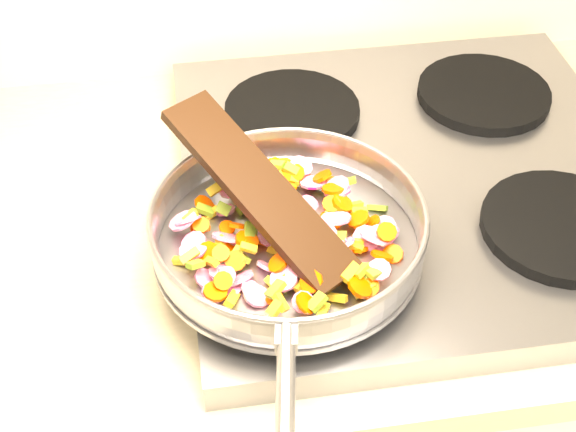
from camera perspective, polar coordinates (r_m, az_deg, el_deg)
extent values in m
cube|color=#939399|center=(1.07, 8.89, 2.53)|extent=(0.60, 0.60, 0.04)
cylinder|color=black|center=(0.92, 3.02, -2.58)|extent=(0.19, 0.19, 0.02)
cylinder|color=black|center=(1.01, 18.84, -0.70)|extent=(0.19, 0.19, 0.02)
cylinder|color=black|center=(1.13, 0.29, 7.49)|extent=(0.19, 0.19, 0.02)
cylinder|color=black|center=(1.20, 13.74, 8.47)|extent=(0.19, 0.19, 0.02)
cylinder|color=#9E9EA5|center=(0.91, 0.00, -2.12)|extent=(0.31, 0.31, 0.01)
torus|color=#9E9EA5|center=(0.90, 0.00, -0.87)|extent=(0.35, 0.35, 0.05)
torus|color=#9E9EA5|center=(0.88, 0.00, 0.19)|extent=(0.31, 0.31, 0.01)
cylinder|color=#9E9EA5|center=(0.72, -0.19, -13.81)|extent=(0.05, 0.19, 0.02)
cube|color=#9E9EA5|center=(0.78, -0.12, -8.62)|extent=(0.03, 0.03, 0.02)
cylinder|color=#DA156C|center=(0.92, -7.49, -0.33)|extent=(0.04, 0.04, 0.02)
cube|color=olive|center=(0.93, 7.15, -0.66)|extent=(0.02, 0.02, 0.01)
cylinder|color=#FA4B00|center=(0.94, 3.41, 0.83)|extent=(0.04, 0.04, 0.01)
cylinder|color=#DA156C|center=(0.95, 3.45, 2.04)|extent=(0.04, 0.05, 0.03)
cylinder|color=#DA156C|center=(0.89, 3.35, -1.84)|extent=(0.03, 0.03, 0.02)
cube|color=yellow|center=(0.98, -0.13, 2.37)|extent=(0.02, 0.01, 0.01)
cylinder|color=#DA156C|center=(0.87, -4.81, -4.02)|extent=(0.03, 0.03, 0.01)
cylinder|color=#DA156C|center=(0.86, -0.29, -4.46)|extent=(0.04, 0.04, 0.02)
cylinder|color=#FA4B00|center=(0.97, 2.44, 2.84)|extent=(0.03, 0.03, 0.02)
cube|color=yellow|center=(0.85, 2.21, -4.79)|extent=(0.01, 0.02, 0.02)
cube|color=olive|center=(0.93, -2.53, -0.74)|extent=(0.02, 0.01, 0.02)
cylinder|color=#FA4B00|center=(0.97, -0.08, 2.15)|extent=(0.03, 0.04, 0.02)
cylinder|color=#FA4B00|center=(0.91, -3.67, -0.68)|extent=(0.02, 0.02, 0.02)
cylinder|color=#DA156C|center=(0.92, 6.35, -1.59)|extent=(0.04, 0.04, 0.02)
cube|color=olive|center=(0.93, -4.63, 0.52)|extent=(0.02, 0.02, 0.02)
cube|color=yellow|center=(0.94, 5.03, 0.32)|extent=(0.02, 0.01, 0.01)
cylinder|color=#FA4B00|center=(0.91, -1.50, -1.44)|extent=(0.03, 0.04, 0.02)
cylinder|color=#DA156C|center=(0.86, -2.57, -5.31)|extent=(0.02, 0.03, 0.02)
cube|color=olive|center=(0.90, 2.93, -1.16)|extent=(0.02, 0.02, 0.02)
cube|color=olive|center=(0.93, 3.27, 0.17)|extent=(0.02, 0.02, 0.02)
cube|color=yellow|center=(0.95, -1.97, 0.74)|extent=(0.02, 0.02, 0.01)
cylinder|color=#DA156C|center=(0.95, -4.20, 1.99)|extent=(0.04, 0.04, 0.02)
cylinder|color=#DA156C|center=(0.89, 2.94, -3.60)|extent=(0.04, 0.04, 0.02)
cube|color=yellow|center=(0.90, 4.64, -2.16)|extent=(0.03, 0.02, 0.01)
cylinder|color=#DA156C|center=(0.97, 1.80, 2.40)|extent=(0.04, 0.04, 0.01)
cube|color=olive|center=(0.94, -0.54, 1.32)|extent=(0.02, 0.02, 0.01)
cylinder|color=#FA4B00|center=(0.94, -2.41, 0.79)|extent=(0.03, 0.03, 0.02)
cylinder|color=#DA156C|center=(0.96, 1.46, 0.77)|extent=(0.04, 0.04, 0.02)
cube|color=yellow|center=(0.88, -2.83, -2.27)|extent=(0.02, 0.01, 0.01)
cylinder|color=#FA4B00|center=(0.84, -0.98, -5.87)|extent=(0.02, 0.02, 0.01)
cylinder|color=#FA4B00|center=(0.88, 4.37, -3.73)|extent=(0.03, 0.03, 0.01)
cube|color=yellow|center=(0.94, -0.36, 1.05)|extent=(0.02, 0.01, 0.02)
cube|color=olive|center=(0.84, -0.89, -5.23)|extent=(0.03, 0.02, 0.02)
cylinder|color=#FA4B00|center=(0.94, -0.78, 1.22)|extent=(0.02, 0.02, 0.01)
cube|color=yellow|center=(0.98, 0.57, 2.88)|extent=(0.02, 0.03, 0.01)
cube|color=olive|center=(0.87, 4.18, -3.81)|extent=(0.03, 0.02, 0.01)
cylinder|color=#FA4B00|center=(0.89, 1.86, -3.11)|extent=(0.04, 0.04, 0.02)
cylinder|color=#DA156C|center=(0.90, 6.14, -1.62)|extent=(0.04, 0.03, 0.03)
cube|color=olive|center=(0.86, -6.59, -3.44)|extent=(0.02, 0.02, 0.02)
cube|color=olive|center=(0.82, 2.07, -6.13)|extent=(0.03, 0.02, 0.02)
cube|color=yellow|center=(0.95, 4.66, 0.74)|extent=(0.03, 0.02, 0.01)
cylinder|color=#FA4B00|center=(0.92, -6.21, -0.65)|extent=(0.03, 0.03, 0.01)
cylinder|color=#DA156C|center=(0.91, -4.13, -1.80)|extent=(0.03, 0.03, 0.02)
cylinder|color=#FA4B00|center=(0.87, -4.80, -2.66)|extent=(0.02, 0.02, 0.01)
cylinder|color=#FA4B00|center=(0.87, -0.31, -3.24)|extent=(0.02, 0.03, 0.02)
cylinder|color=#DA156C|center=(0.83, 1.08, -6.14)|extent=(0.03, 0.03, 0.02)
cube|color=olive|center=(0.98, -0.66, 2.62)|extent=(0.02, 0.03, 0.01)
cylinder|color=#FA4B00|center=(0.98, -0.86, 3.47)|extent=(0.04, 0.04, 0.02)
cylinder|color=#FA4B00|center=(0.92, -4.35, -0.84)|extent=(0.02, 0.02, 0.01)
cylinder|color=#DA156C|center=(0.90, -4.36, -1.52)|extent=(0.04, 0.04, 0.03)
cylinder|color=#DA156C|center=(0.91, 3.43, -0.15)|extent=(0.04, 0.04, 0.02)
cube|color=olive|center=(0.86, 2.32, -3.99)|extent=(0.03, 0.02, 0.01)
cylinder|color=#DA156C|center=(0.87, 1.32, -3.32)|extent=(0.04, 0.04, 0.02)
cylinder|color=#FA4B00|center=(0.93, 6.01, -0.46)|extent=(0.02, 0.03, 0.02)
cylinder|color=#FA4B00|center=(0.88, -3.77, -3.20)|extent=(0.03, 0.03, 0.02)
cylinder|color=#FA4B00|center=(0.88, 6.70, -2.82)|extent=(0.03, 0.03, 0.02)
cylinder|color=#DA156C|center=(0.88, -1.37, -3.66)|extent=(0.03, 0.03, 0.03)
cube|color=yellow|center=(0.86, -0.99, -4.94)|extent=(0.02, 0.03, 0.01)
cube|color=olive|center=(0.96, 4.38, 2.48)|extent=(0.02, 0.01, 0.01)
cube|color=yellow|center=(0.87, -7.02, -2.81)|extent=(0.02, 0.02, 0.02)
cylinder|color=#DA156C|center=(0.95, 3.55, 1.86)|extent=(0.04, 0.04, 0.01)
cube|color=yellow|center=(0.85, -4.02, -5.92)|extent=(0.02, 0.03, 0.02)
cylinder|color=#FA4B00|center=(0.98, -1.87, 3.35)|extent=(0.03, 0.03, 0.01)
cube|color=olive|center=(0.95, -2.83, 1.07)|extent=(0.02, 0.02, 0.01)
cube|color=olive|center=(0.90, 1.36, -1.02)|extent=(0.02, 0.02, 0.01)
cube|color=olive|center=(0.90, -2.75, -1.10)|extent=(0.02, 0.02, 0.02)
cylinder|color=#DA156C|center=(0.87, -3.54, -4.45)|extent=(0.04, 0.04, 0.03)
cylinder|color=#FA4B00|center=(0.93, 3.12, 0.85)|extent=(0.03, 0.03, 0.01)
cylinder|color=#FA4B00|center=(0.86, -0.70, -3.34)|extent=(0.03, 0.03, 0.02)
cube|color=olive|center=(0.95, -1.04, 0.67)|extent=(0.03, 0.02, 0.02)
cylinder|color=#FA4B00|center=(0.99, -1.41, 2.79)|extent=(0.02, 0.03, 0.02)
cylinder|color=#FA4B00|center=(0.98, -0.24, 3.42)|extent=(0.03, 0.03, 0.03)
cylinder|color=#DA156C|center=(0.92, 6.94, -1.41)|extent=(0.04, 0.04, 0.03)
cube|color=olive|center=(0.89, 2.69, -1.91)|extent=(0.03, 0.02, 0.02)
cube|color=yellow|center=(0.94, -6.96, -0.17)|extent=(0.02, 0.01, 0.02)
cube|color=olive|center=(0.91, 2.53, -1.81)|extent=(0.03, 0.02, 0.01)
cube|color=yellow|center=(0.91, 0.11, -1.09)|extent=(0.01, 0.02, 0.02)
cube|color=olive|center=(0.97, -3.84, 3.07)|extent=(0.02, 0.01, 0.02)
cylinder|color=#DA156C|center=(0.92, -7.14, -0.31)|extent=(0.04, 0.03, 0.03)
cube|color=olive|center=(0.87, 3.74, -3.82)|extent=(0.02, 0.02, 0.01)
cube|color=yellow|center=(0.94, -5.41, 0.23)|extent=(0.02, 0.02, 0.01)
cube|color=yellow|center=(0.85, 5.26, -3.91)|extent=(0.02, 0.02, 0.01)
cylinder|color=#DA156C|center=(0.86, -5.35, -5.46)|extent=(0.04, 0.03, 0.02)
cylinder|color=#FA4B00|center=(0.93, -6.25, -0.87)|extent=(0.03, 0.03, 0.03)
cube|color=yellow|center=(0.97, -0.86, 2.80)|extent=(0.02, 0.01, 0.01)
cylinder|color=#FA4B00|center=(0.95, 3.25, 1.95)|extent=(0.04, 0.04, 0.01)
cylinder|color=#FA4B00|center=(0.85, -5.18, -5.38)|extent=(0.03, 0.03, 0.01)
cylinder|color=#FA4B00|center=(0.82, 1.28, -6.22)|extent=(0.03, 0.03, 0.02)
cube|color=yellow|center=(0.90, -0.91, -2.47)|extent=(0.02, 0.02, 0.02)
cube|color=yellow|center=(0.86, 5.44, -5.20)|extent=(0.03, 0.02, 0.01)
cylinder|color=#FA4B00|center=(0.90, 7.03, -1.14)|extent=(0.03, 0.03, 0.02)
cube|color=olive|center=(0.87, 5.40, -4.08)|extent=(0.02, 0.02, 0.01)
cube|color=olive|center=(0.89, -3.42, -2.23)|extent=(0.02, 0.02, 0.01)
cube|color=yellow|center=(0.89, -7.48, -3.18)|extent=(0.03, 0.02, 0.01)
cube|color=olive|center=(0.91, 3.43, -1.60)|extent=(0.02, 0.02, 0.01)
cylinder|color=#FA4B00|center=(0.85, -4.65, -4.63)|extent=(0.03, 0.03, 0.02)
cube|color=yellow|center=(0.86, -0.03, -3.95)|extent=(0.02, 0.02, 0.01)
cylinder|color=#DA156C|center=(0.86, -4.56, -4.46)|extent=(0.04, 0.04, 0.03)
cube|color=yellow|center=(0.96, -3.94, 2.16)|extent=(0.01, 0.02, 0.01)
cylinder|color=#FA4B00|center=(0.90, -4.18, -2.21)|extent=(0.03, 0.03, 0.02)
cube|color=olive|center=(0.95, -3.08, 0.59)|extent=(0.02, 0.02, 0.02)
cube|color=yellow|center=(0.92, 2.59, -0.62)|extent=(0.01, 0.03, 0.01)
cube|color=olive|center=(0.90, 3.74, -1.54)|extent=(0.02, 0.03, 0.01)
cube|color=yellow|center=(0.95, -3.53, 2.10)|extent=(0.03, 0.02, 0.02)
cylinder|color=#FA4B00|center=(0.89, -5.76, -2.64)|extent=(0.03, 0.03, 0.02)
cylinder|color=#FA4B00|center=(0.93, 3.86, 0.90)|extent=(0.03, 0.04, 0.02)
cube|color=yellow|center=(0.98, 0.49, 2.50)|extent=(0.01, 0.02, 0.02)
cube|color=yellow|center=(0.90, -4.85, -2.04)|extent=(0.01, 0.02, 0.01)
cylinder|color=#FA4B00|center=(0.89, -2.93, -1.72)|extent=(0.04, 0.04, 0.02)
cube|color=olive|center=(0.98, 0.24, 3.36)|extent=(0.02, 0.02, 0.01)
cube|color=olive|center=(0.93, 1.12, -0.16)|extent=(0.02, 0.02, 0.02)
cube|color=olive|center=(0.96, 6.37, 0.59)|extent=(0.03, 0.02, 0.02)
cylinder|color=#DA156C|center=(0.90, -1.40, -1.40)|extent=(0.03, 0.03, 0.02)
cylinder|color=#DA156C|center=(0.91, -6.72, -1.93)|extent=(0.04, 0.04, 0.02)
cube|color=yellow|center=(0.96, -3.81, 1.98)|extent=(0.02, 0.03, 0.01)
cylinder|color=#FA4B00|center=(0.99, -0.96, 2.65)|extent=(0.03, 0.04, 0.02)
cylinder|color=#DA156C|center=(0.88, 3.85, -3.12)|extent=(0.03, 0.03, 0.02)
cylinder|color=#DA156C|center=(0.85, -2.20, -5.70)|extent=(0.04, 0.04, 0.02)
cylinder|color=#DA156C|center=(0.90, 2.63, -1.30)|extent=(0.04, 0.03, 0.03)
cylinder|color=#DA156C|center=(0.98, 0.96, 3.61)|extent=(0.03, 0.03, 0.02)
cube|color=olive|center=(0.89, -3.29, -2.92)|extent=(0.02, 0.02, 0.01)
cylinder|color=#FA4B00|center=(0.91, 1.38, -0.97)|extent=(0.03, 0.04, 0.02)
cylinder|color=#FA4B00|center=(0.91, 3.17, -0.47)|extent=(0.03, 0.03, 0.02)
cylinder|color=#DA156C|center=(0.93, 6.78, -0.92)|extent=(0.03, 0.04, 0.03)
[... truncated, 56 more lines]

